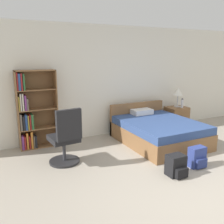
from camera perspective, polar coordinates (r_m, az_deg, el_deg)
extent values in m
plane|color=#A39989|center=(3.98, 22.43, -17.13)|extent=(14.00, 14.00, 0.00)
cube|color=silver|center=(6.08, 0.05, 7.04)|extent=(9.00, 0.06, 2.60)
cube|color=brown|center=(5.36, -20.77, 0.11)|extent=(0.02, 0.27, 1.63)
cube|color=brown|center=(5.48, -12.64, 0.93)|extent=(0.02, 0.27, 1.63)
cube|color=brown|center=(5.53, -16.90, 0.79)|extent=(0.80, 0.01, 1.63)
cube|color=brown|center=(5.63, -16.12, -7.51)|extent=(0.76, 0.26, 0.02)
cube|color=#7A387F|center=(5.51, -19.76, -6.52)|extent=(0.04, 0.19, 0.29)
cube|color=maroon|center=(5.52, -19.32, -6.51)|extent=(0.03, 0.21, 0.27)
cube|color=orange|center=(5.50, -18.82, -6.21)|extent=(0.04, 0.17, 0.34)
cube|color=maroon|center=(5.53, -18.34, -6.46)|extent=(0.02, 0.19, 0.27)
cube|color=orange|center=(5.52, -17.93, -5.97)|extent=(0.04, 0.20, 0.36)
cube|color=#665B51|center=(5.54, -17.45, -6.35)|extent=(0.02, 0.21, 0.27)
cube|color=black|center=(5.55, -17.08, -6.32)|extent=(0.03, 0.21, 0.26)
cube|color=brown|center=(5.50, -16.39, -3.52)|extent=(0.76, 0.26, 0.02)
cube|color=#665B51|center=(5.39, -20.14, -2.19)|extent=(0.04, 0.20, 0.33)
cube|color=black|center=(5.39, -19.56, -2.35)|extent=(0.04, 0.18, 0.30)
cube|color=navy|center=(5.40, -19.09, -2.17)|extent=(0.04, 0.20, 0.32)
cube|color=gold|center=(5.41, -18.64, -2.25)|extent=(0.02, 0.20, 0.29)
cube|color=maroon|center=(5.41, -18.27, -2.09)|extent=(0.02, 0.21, 0.31)
cube|color=#2D6638|center=(5.42, -17.83, -2.05)|extent=(0.04, 0.20, 0.31)
cube|color=brown|center=(5.40, -16.66, 0.63)|extent=(0.76, 0.26, 0.02)
cube|color=gold|center=(5.29, -20.54, 1.78)|extent=(0.02, 0.18, 0.28)
cube|color=beige|center=(5.30, -20.22, 2.13)|extent=(0.03, 0.19, 0.34)
cube|color=beige|center=(5.31, -19.79, 2.18)|extent=(0.03, 0.20, 0.34)
cube|color=#7A387F|center=(5.32, -19.27, 2.03)|extent=(0.03, 0.20, 0.30)
cube|color=#665B51|center=(5.31, -18.82, 1.67)|extent=(0.03, 0.17, 0.23)
cube|color=brown|center=(5.34, -16.95, 4.92)|extent=(0.76, 0.26, 0.02)
cube|color=maroon|center=(5.24, -20.93, 6.54)|extent=(0.02, 0.19, 0.35)
cube|color=navy|center=(5.22, -20.48, 6.43)|extent=(0.04, 0.15, 0.33)
cube|color=maroon|center=(5.23, -20.04, 6.50)|extent=(0.03, 0.15, 0.33)
cube|color=#2D6638|center=(5.26, -19.61, 6.50)|extent=(0.03, 0.21, 0.32)
cube|color=brown|center=(5.30, -17.23, 9.07)|extent=(0.80, 0.27, 0.02)
cube|color=brown|center=(5.68, 10.62, -5.27)|extent=(1.49, 1.91, 0.35)
cube|color=#334C84|center=(5.60, 10.73, -2.78)|extent=(1.46, 1.87, 0.16)
cube|color=brown|center=(6.34, 5.74, -1.23)|extent=(1.49, 0.08, 0.76)
cube|color=white|center=(6.12, 6.82, 0.08)|extent=(0.50, 0.30, 0.12)
cylinder|color=#232326|center=(4.76, -10.77, -10.96)|extent=(0.56, 0.56, 0.04)
cylinder|color=#333338|center=(4.68, -10.88, -8.66)|extent=(0.06, 0.06, 0.37)
cube|color=black|center=(4.60, -11.01, -5.92)|extent=(0.52, 0.52, 0.10)
cube|color=black|center=(4.25, -9.82, -2.95)|extent=(0.45, 0.12, 0.54)
cube|color=brown|center=(6.93, 14.49, -1.19)|extent=(0.54, 0.44, 0.56)
sphere|color=tan|center=(6.74, 15.84, -0.70)|extent=(0.02, 0.02, 0.02)
cylinder|color=#B2B2B7|center=(6.93, 14.68, 1.26)|extent=(0.18, 0.18, 0.02)
cylinder|color=#B2B2B7|center=(6.90, 14.75, 2.54)|extent=(0.02, 0.02, 0.30)
cone|color=white|center=(6.86, 14.87, 4.52)|extent=(0.26, 0.26, 0.19)
cylinder|color=silver|center=(6.82, 15.73, 1.87)|extent=(0.07, 0.07, 0.22)
cylinder|color=#2D2D33|center=(6.79, 15.80, 2.89)|extent=(0.04, 0.04, 0.02)
cube|color=navy|center=(4.69, 18.82, -9.66)|extent=(0.29, 0.17, 0.36)
cube|color=navy|center=(4.65, 19.75, -11.01)|extent=(0.22, 0.06, 0.16)
cube|color=black|center=(4.29, 14.34, -11.67)|extent=(0.29, 0.22, 0.35)
cube|color=black|center=(4.22, 15.62, -13.29)|extent=(0.22, 0.08, 0.16)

